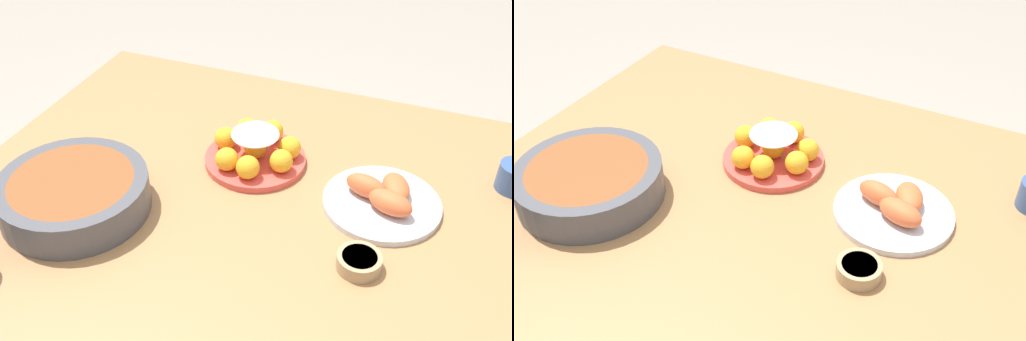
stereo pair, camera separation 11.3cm
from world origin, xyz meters
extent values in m
cylinder|color=#A87547|center=(0.61, -0.50, 0.36)|extent=(0.06, 0.06, 0.73)
cube|color=#A87547|center=(0.00, 0.00, 0.74)|extent=(1.31, 1.09, 0.03)
cylinder|color=#E04C42|center=(0.06, -0.16, 0.76)|extent=(0.23, 0.23, 0.02)
sphere|color=#F4A823|center=(0.14, -0.17, 0.80)|extent=(0.05, 0.05, 0.05)
sphere|color=#F4A823|center=(0.11, -0.09, 0.80)|extent=(0.05, 0.05, 0.05)
sphere|color=#F4A823|center=(0.05, -0.08, 0.80)|extent=(0.05, 0.05, 0.05)
sphere|color=#F4A823|center=(-0.01, -0.13, 0.80)|extent=(0.05, 0.05, 0.05)
sphere|color=#F4A823|center=(-0.01, -0.18, 0.80)|extent=(0.05, 0.05, 0.05)
sphere|color=#F4A823|center=(0.05, -0.23, 0.80)|extent=(0.05, 0.05, 0.05)
sphere|color=#F4A823|center=(0.11, -0.22, 0.80)|extent=(0.05, 0.05, 0.05)
ellipsoid|color=white|center=(0.06, -0.16, 0.83)|extent=(0.11, 0.11, 0.02)
sphere|color=#F4A823|center=(0.06, -0.16, 0.80)|extent=(0.05, 0.05, 0.05)
cylinder|color=#4C4C51|center=(0.35, 0.13, 0.79)|extent=(0.31, 0.31, 0.08)
cylinder|color=brown|center=(0.35, 0.13, 0.83)|extent=(0.25, 0.25, 0.01)
cylinder|color=tan|center=(-0.23, 0.08, 0.77)|extent=(0.08, 0.08, 0.03)
cylinder|color=#B26623|center=(-0.23, 0.08, 0.78)|extent=(0.07, 0.07, 0.01)
cylinder|color=silver|center=(-0.24, -0.11, 0.76)|extent=(0.25, 0.25, 0.01)
ellipsoid|color=#E06033|center=(-0.20, -0.11, 0.79)|extent=(0.10, 0.07, 0.05)
ellipsoid|color=#E06033|center=(-0.26, -0.08, 0.79)|extent=(0.11, 0.08, 0.05)
ellipsoid|color=#E06033|center=(-0.26, -0.14, 0.79)|extent=(0.09, 0.11, 0.04)
camera|label=1|loc=(-0.34, 0.88, 1.57)|focal=42.00mm
camera|label=2|loc=(-0.44, 0.83, 1.57)|focal=42.00mm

